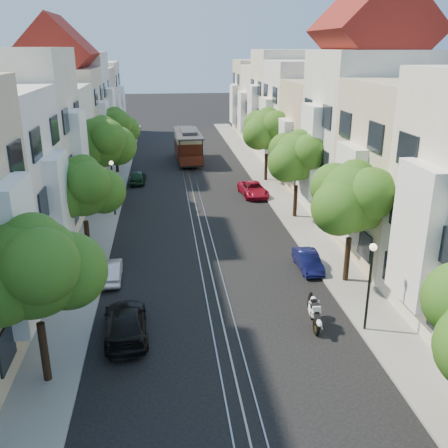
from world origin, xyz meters
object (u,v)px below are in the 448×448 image
object	(u,v)px
parked_car_w_mid	(111,271)
tree_e_c	(298,158)
sportbike_rider	(314,311)
cable_car	(188,144)
tree_w_a	(34,270)
tree_w_d	(115,128)
tree_e_d	(268,130)
tree_w_b	(84,189)
parked_car_w_near	(126,323)
parked_car_w_far	(138,177)
parked_car_e_mid	(308,261)
tree_w_c	(103,143)
lamp_west	(112,180)
tree_e_b	(354,199)
parked_car_e_far	(253,189)
lamp_east	(370,274)

from	to	relation	value
parked_car_w_mid	tree_e_c	bearing A→B (deg)	-145.90
sportbike_rider	cable_car	bearing A→B (deg)	99.00
tree_w_a	tree_w_d	distance (m)	34.00
tree_e_d	tree_w_a	world-z (taller)	tree_e_d
tree_w_b	tree_w_d	distance (m)	22.00
tree_e_c	parked_car_w_mid	bearing A→B (deg)	-144.40
parked_car_w_near	parked_car_w_far	xyz separation A→B (m)	(-0.57, 26.70, -0.05)
cable_car	parked_car_e_mid	world-z (taller)	cable_car
sportbike_rider	parked_car_e_mid	size ratio (longest dim) A/B	0.67
parked_car_w_far	tree_w_c	bearing A→B (deg)	73.82
tree_w_c	lamp_west	distance (m)	3.81
tree_w_c	parked_car_w_mid	bearing A→B (deg)	-83.82
tree_e_b	tree_w_a	bearing A→B (deg)	-154.08
lamp_west	parked_car_e_mid	world-z (taller)	lamp_west
tree_w_a	parked_car_e_mid	distance (m)	16.08
tree_w_c	parked_car_e_far	size ratio (longest dim) A/B	1.66
tree_w_a	parked_car_w_mid	world-z (taller)	tree_w_a
parked_car_e_far	tree_w_a	bearing A→B (deg)	-122.02
tree_e_b	parked_car_w_mid	xyz separation A→B (m)	(-12.86, 1.79, -4.20)
parked_car_e_mid	parked_car_w_mid	distance (m)	11.20
tree_w_c	parked_car_w_far	bearing A→B (deg)	71.90
tree_e_d	lamp_east	world-z (taller)	tree_e_d
tree_w_c	cable_car	bearing A→B (deg)	64.34
tree_w_a	parked_car_w_far	world-z (taller)	tree_w_a
lamp_west	sportbike_rider	size ratio (longest dim) A/B	1.92
lamp_west	tree_e_c	bearing A→B (deg)	-8.49
sportbike_rider	parked_car_e_far	bearing A→B (deg)	90.18
tree_w_c	tree_w_b	bearing A→B (deg)	-90.00
tree_w_b	cable_car	world-z (taller)	tree_w_b
lamp_east	lamp_west	xyz separation A→B (m)	(-12.60, 18.00, 0.00)
tree_w_c	parked_car_w_mid	xyz separation A→B (m)	(1.54, -14.21, -4.53)
tree_w_a	tree_w_c	xyz separation A→B (m)	(0.00, 23.00, 0.34)
sportbike_rider	parked_car_w_near	bearing A→B (deg)	-178.95
tree_e_b	tree_w_b	distance (m)	15.25
tree_w_c	tree_w_d	distance (m)	11.01
parked_car_w_near	parked_car_w_mid	distance (m)	5.98
tree_e_d	parked_car_e_far	xyz separation A→B (m)	(-2.15, -4.88, -4.27)
lamp_west	tree_w_c	bearing A→B (deg)	105.75
tree_e_d	tree_w_a	bearing A→B (deg)	-116.41
parked_car_e_mid	parked_car_w_far	distance (m)	23.31
cable_car	parked_car_e_mid	bearing A→B (deg)	-81.86
lamp_west	parked_car_w_near	world-z (taller)	lamp_west
tree_e_b	tree_e_c	size ratio (longest dim) A/B	1.03
tree_e_b	tree_w_a	world-z (taller)	same
tree_w_a	lamp_west	xyz separation A→B (m)	(0.84, 20.02, -1.89)
tree_e_b	tree_e_c	bearing A→B (deg)	90.00
tree_w_c	parked_car_w_near	world-z (taller)	tree_w_c
parked_car_w_mid	parked_car_e_mid	bearing A→B (deg)	178.87
tree_w_a	lamp_east	world-z (taller)	tree_w_a
tree_w_d	sportbike_rider	xyz separation A→B (m)	(11.22, -31.34, -3.77)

